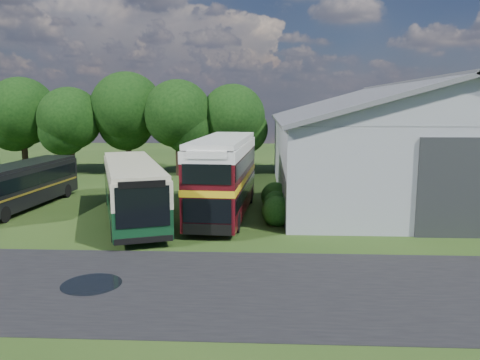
# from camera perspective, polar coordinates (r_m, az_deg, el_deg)

# --- Properties ---
(ground) EXTENTS (120.00, 120.00, 0.00)m
(ground) POSITION_cam_1_polar(r_m,az_deg,el_deg) (20.75, -10.81, -9.42)
(ground) COLOR #1D3711
(ground) RESTS_ON ground
(asphalt_road) EXTENTS (60.00, 8.00, 0.02)m
(asphalt_road) POSITION_cam_1_polar(r_m,az_deg,el_deg) (17.48, -3.31, -12.89)
(asphalt_road) COLOR black
(asphalt_road) RESTS_ON ground
(puddle) EXTENTS (2.20, 2.20, 0.01)m
(puddle) POSITION_cam_1_polar(r_m,az_deg,el_deg) (18.48, -17.65, -12.07)
(puddle) COLOR black
(puddle) RESTS_ON ground
(storage_shed) EXTENTS (18.80, 24.80, 8.15)m
(storage_shed) POSITION_cam_1_polar(r_m,az_deg,el_deg) (36.63, 19.04, 4.95)
(storage_shed) COLOR gray
(storage_shed) RESTS_ON ground
(tree_left_a) EXTENTS (6.46, 6.46, 9.12)m
(tree_left_a) POSITION_cam_1_polar(r_m,az_deg,el_deg) (49.19, -25.05, 7.55)
(tree_left_a) COLOR black
(tree_left_a) RESTS_ON ground
(tree_left_b) EXTENTS (5.78, 5.78, 8.16)m
(tree_left_b) POSITION_cam_1_polar(r_m,az_deg,el_deg) (46.17, -20.04, 7.03)
(tree_left_b) COLOR black
(tree_left_b) RESTS_ON ground
(tree_mid) EXTENTS (6.80, 6.80, 9.60)m
(tree_mid) POSITION_cam_1_polar(r_m,az_deg,el_deg) (45.72, -13.62, 8.48)
(tree_mid) COLOR black
(tree_mid) RESTS_ON ground
(tree_right_a) EXTENTS (6.26, 6.26, 8.83)m
(tree_right_a) POSITION_cam_1_polar(r_m,az_deg,el_deg) (43.61, -7.58, 7.98)
(tree_right_a) COLOR black
(tree_right_a) RESTS_ON ground
(tree_right_b) EXTENTS (5.98, 5.98, 8.45)m
(tree_right_b) POSITION_cam_1_polar(r_m,az_deg,el_deg) (43.80, -0.88, 7.74)
(tree_right_b) COLOR black
(tree_right_b) RESTS_ON ground
(shrub_front) EXTENTS (1.70, 1.70, 1.70)m
(shrub_front) POSITION_cam_1_polar(r_m,az_deg,el_deg) (25.96, 4.53, -5.47)
(shrub_front) COLOR #194714
(shrub_front) RESTS_ON ground
(shrub_mid) EXTENTS (1.60, 1.60, 1.60)m
(shrub_mid) POSITION_cam_1_polar(r_m,az_deg,el_deg) (27.90, 4.41, -4.43)
(shrub_mid) COLOR #194714
(shrub_mid) RESTS_ON ground
(shrub_back) EXTENTS (1.80, 1.80, 1.80)m
(shrub_back) POSITION_cam_1_polar(r_m,az_deg,el_deg) (29.85, 4.30, -3.53)
(shrub_back) COLOR #194714
(shrub_back) RESTS_ON ground
(bus_green_single) EXTENTS (6.79, 12.37, 3.35)m
(bus_green_single) POSITION_cam_1_polar(r_m,az_deg,el_deg) (27.36, -12.99, -1.10)
(bus_green_single) COLOR black
(bus_green_single) RESTS_ON ground
(bus_maroon_double) EXTENTS (3.50, 11.03, 4.67)m
(bus_maroon_double) POSITION_cam_1_polar(r_m,az_deg,el_deg) (27.60, -1.99, 0.37)
(bus_maroon_double) COLOR black
(bus_maroon_double) RESTS_ON ground
(bus_dark_single) EXTENTS (3.11, 10.53, 2.87)m
(bus_dark_single) POSITION_cam_1_polar(r_m,az_deg,el_deg) (32.76, -25.01, -0.51)
(bus_dark_single) COLOR black
(bus_dark_single) RESTS_ON ground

